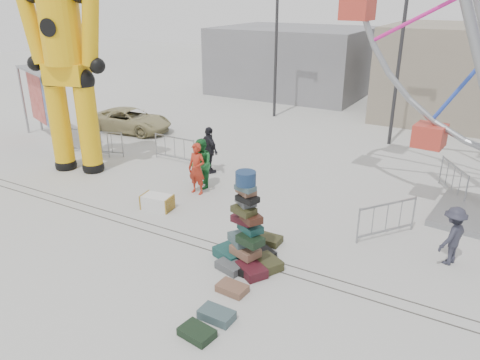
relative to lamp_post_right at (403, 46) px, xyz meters
The scene contains 26 objects.
ground 14.09m from the lamp_post_right, 103.39° to the right, with size 90.00×90.00×0.00m, color #9E9E99.
track_line_near 13.54m from the lamp_post_right, 104.01° to the right, with size 40.00×0.04×0.01m, color #47443F.
track_line_far 13.18m from the lamp_post_right, 104.46° to the right, with size 40.00×0.04×0.01m, color #47443F.
building_left 13.00m from the lamp_post_right, 135.30° to the left, with size 10.00×8.00×4.40m, color gray.
lamp_post_right is the anchor object (origin of this frame).
lamp_post_left 7.28m from the lamp_post_right, 164.05° to the left, with size 1.41×0.25×8.00m.
suitcase_tower 13.03m from the lamp_post_right, 93.75° to the right, with size 2.04×1.69×2.61m.
crash_test_dummy 13.98m from the lamp_post_right, 135.97° to the right, with size 3.32×1.46×8.36m.
banner_scaffold 16.34m from the lamp_post_right, 151.35° to the right, with size 4.59×2.41×3.35m.
steamer_trunk 12.81m from the lamp_post_right, 114.43° to the right, with size 1.00×0.58×0.47m, color silver.
row_case_0 12.05m from the lamp_post_right, 94.21° to the right, with size 0.76×0.51×0.20m, color #36361B.
row_case_1 12.85m from the lamp_post_right, 92.84° to the right, with size 0.75×0.54×0.21m, color #4F5256.
row_case_2 13.60m from the lamp_post_right, 92.73° to the right, with size 0.67×0.49×0.21m, color black.
row_case_3 14.42m from the lamp_post_right, 92.05° to the right, with size 0.72×0.46×0.19m, color brown.
row_case_4 15.40m from the lamp_post_right, 91.05° to the right, with size 0.78×0.46×0.22m, color #3F565A.
row_case_5 16.05m from the lamp_post_right, 91.21° to the right, with size 0.73×0.50×0.18m, color black.
barricade_dummy_a 14.31m from the lamp_post_right, 143.87° to the right, with size 2.00×0.10×1.10m, color gray, non-canonical shape.
barricade_dummy_b 13.81m from the lamp_post_right, 143.06° to the right, with size 2.00×0.10×1.10m, color gray, non-canonical shape.
barricade_dummy_c 10.87m from the lamp_post_right, 136.31° to the right, with size 2.00×0.10×1.10m, color gray, non-canonical shape.
barricade_wheel_front 10.16m from the lamp_post_right, 77.76° to the right, with size 2.00×0.10×1.10m, color gray, non-canonical shape.
barricade_wheel_back 7.06m from the lamp_post_right, 56.47° to the right, with size 2.00×0.10×1.10m, color gray, non-canonical shape.
pedestrian_red 10.95m from the lamp_post_right, 116.34° to the right, with size 0.67×0.44×1.84m, color #A72917.
pedestrian_green 10.60m from the lamp_post_right, 118.39° to the right, with size 0.89×0.70×1.84m, color #19672C.
pedestrian_black 9.77m from the lamp_post_right, 125.90° to the right, with size 1.09×0.45×1.86m, color black.
pedestrian_grey 11.10m from the lamp_post_right, 68.77° to the right, with size 1.04×0.60×1.61m, color #292A37.
parked_suv 13.44m from the lamp_post_right, 159.52° to the right, with size 1.96×4.24×1.18m, color tan.
Camera 1 is at (7.45, -8.75, 6.69)m, focal length 35.00 mm.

